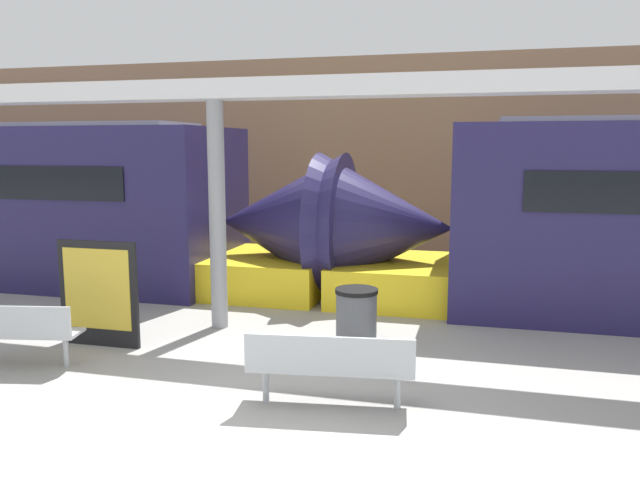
{
  "coord_description": "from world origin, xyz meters",
  "views": [
    {
      "loc": [
        1.97,
        -5.68,
        2.74
      ],
      "look_at": [
        -0.26,
        2.95,
        1.4
      ],
      "focal_mm": 35.0,
      "sensor_mm": 36.0,
      "label": 1
    }
  ],
  "objects_px": {
    "bench_far": "(6,329)",
    "trash_bin": "(356,317)",
    "support_column_near": "(217,216)",
    "poster_board": "(98,293)",
    "bench_near": "(330,363)"
  },
  "relations": [
    {
      "from": "support_column_near",
      "to": "bench_far",
      "type": "bearing_deg",
      "value": -128.64
    },
    {
      "from": "bench_far",
      "to": "support_column_near",
      "type": "bearing_deg",
      "value": 40.12
    },
    {
      "from": "bench_far",
      "to": "trash_bin",
      "type": "distance_m",
      "value": 4.49
    },
    {
      "from": "bench_far",
      "to": "trash_bin",
      "type": "bearing_deg",
      "value": 14.08
    },
    {
      "from": "trash_bin",
      "to": "poster_board",
      "type": "xyz_separation_m",
      "value": [
        -3.44,
        -0.87,
        0.34
      ]
    },
    {
      "from": "bench_near",
      "to": "trash_bin",
      "type": "height_order",
      "value": "bench_near"
    },
    {
      "from": "poster_board",
      "to": "support_column_near",
      "type": "bearing_deg",
      "value": 45.68
    },
    {
      "from": "poster_board",
      "to": "support_column_near",
      "type": "distance_m",
      "value": 2.01
    },
    {
      "from": "support_column_near",
      "to": "poster_board",
      "type": "bearing_deg",
      "value": -134.32
    },
    {
      "from": "bench_far",
      "to": "trash_bin",
      "type": "xyz_separation_m",
      "value": [
        4.06,
        1.92,
        -0.08
      ]
    },
    {
      "from": "support_column_near",
      "to": "trash_bin",
      "type": "bearing_deg",
      "value": -10.1
    },
    {
      "from": "poster_board",
      "to": "support_column_near",
      "type": "height_order",
      "value": "support_column_near"
    },
    {
      "from": "poster_board",
      "to": "support_column_near",
      "type": "relative_size",
      "value": 0.43
    },
    {
      "from": "bench_near",
      "to": "bench_far",
      "type": "height_order",
      "value": "same"
    },
    {
      "from": "bench_far",
      "to": "poster_board",
      "type": "distance_m",
      "value": 1.24
    }
  ]
}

